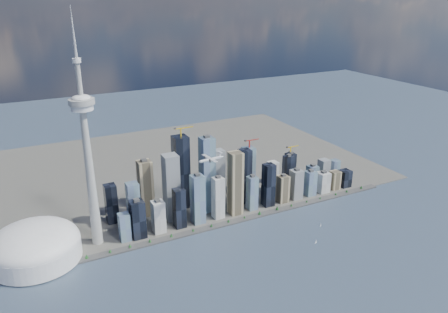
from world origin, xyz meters
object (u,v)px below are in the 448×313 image
sailboat_west (316,242)px  needle_tower (88,153)px  airplane (211,159)px  dome_stadium (35,245)px  sailboat_east (321,225)px

sailboat_west → needle_tower: bearing=129.9°
airplane → sailboat_west: size_ratio=6.83×
dome_stadium → airplane: size_ratio=2.92×
airplane → sailboat_west: bearing=-38.5°
airplane → sailboat_east: 357.39m
dome_stadium → sailboat_west: dome_stadium is taller
dome_stadium → airplane: bearing=-12.9°
needle_tower → airplane: 280.75m
needle_tower → sailboat_east: bearing=-18.6°
needle_tower → dome_stadium: (-140.00, -10.00, -196.40)m
airplane → sailboat_east: airplane is taller
airplane → dome_stadium: bearing=161.4°
needle_tower → sailboat_east: size_ratio=59.78×
sailboat_east → airplane: bearing=139.1°
needle_tower → sailboat_east: (539.84, -181.90, -232.88)m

